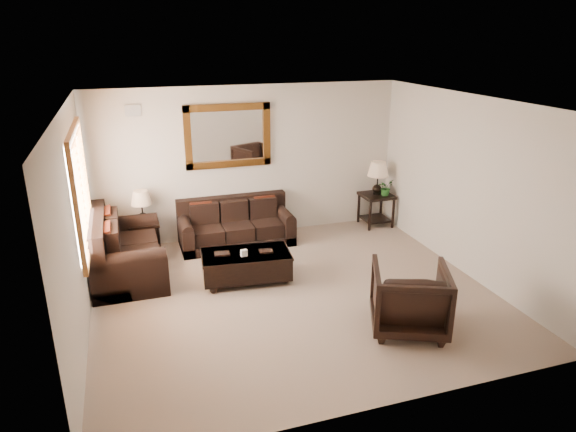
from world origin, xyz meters
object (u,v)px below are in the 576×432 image
object	(u,v)px
loveseat	(124,254)
sofa	(236,228)
end_table_right	(377,184)
end_table_left	(143,212)
armchair	(410,295)
coffee_table	(246,263)

from	to	relation	value
loveseat	sofa	bearing A→B (deg)	-68.41
sofa	end_table_right	xyz separation A→B (m)	(2.77, 0.06, 0.53)
sofa	end_table_right	size ratio (longest dim) A/B	1.56
end_table_left	end_table_right	size ratio (longest dim) A/B	0.87
loveseat	end_table_right	size ratio (longest dim) A/B	1.41
end_table_left	end_table_right	distance (m)	4.32
sofa	armchair	bearing A→B (deg)	-67.01
coffee_table	sofa	bearing A→B (deg)	89.34
loveseat	coffee_table	world-z (taller)	loveseat
end_table_left	coffee_table	size ratio (longest dim) A/B	0.79
loveseat	armchair	world-z (taller)	loveseat
end_table_right	loveseat	bearing A→B (deg)	-170.11
coffee_table	end_table_right	bearing A→B (deg)	33.51
sofa	armchair	size ratio (longest dim) A/B	2.10
coffee_table	end_table_left	bearing A→B (deg)	137.01
sofa	armchair	xyz separation A→B (m)	(1.45, -3.41, 0.18)
coffee_table	loveseat	bearing A→B (deg)	163.20
end_table_right	sofa	bearing A→B (deg)	-178.70
loveseat	end_table_left	world-z (taller)	end_table_left
sofa	end_table_left	xyz separation A→B (m)	(-1.54, 0.10, 0.42)
loveseat	end_table_left	distance (m)	0.98
sofa	end_table_left	distance (m)	1.60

